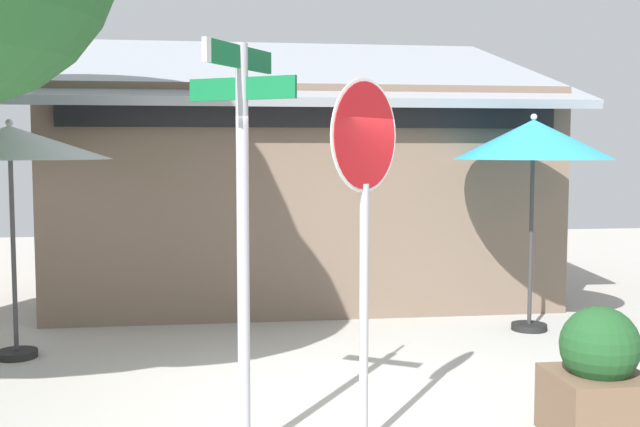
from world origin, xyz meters
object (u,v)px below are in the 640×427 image
(street_sign_post, at_px, (242,208))
(patio_umbrella_teal_center, at_px, (533,141))
(patio_umbrella_ivory_left, at_px, (10,145))
(sidewalk_planter, at_px, (599,379))
(stop_sign, at_px, (364,189))

(street_sign_post, xyz_separation_m, patio_umbrella_teal_center, (3.70, 3.55, 0.52))
(patio_umbrella_ivory_left, distance_m, sidewalk_planter, 6.25)
(street_sign_post, xyz_separation_m, stop_sign, (0.91, 0.07, 0.13))
(stop_sign, height_order, sidewalk_planter, stop_sign)
(patio_umbrella_teal_center, bearing_deg, street_sign_post, -136.18)
(patio_umbrella_ivory_left, xyz_separation_m, sidewalk_planter, (5.11, -3.09, -1.83))
(street_sign_post, xyz_separation_m, patio_umbrella_ivory_left, (-2.36, 3.07, 0.47))
(street_sign_post, height_order, patio_umbrella_teal_center, street_sign_post)
(street_sign_post, xyz_separation_m, sidewalk_planter, (2.75, -0.02, -1.36))
(street_sign_post, bearing_deg, stop_sign, 4.54)
(patio_umbrella_teal_center, bearing_deg, patio_umbrella_ivory_left, -175.45)
(street_sign_post, bearing_deg, sidewalk_planter, -0.49)
(patio_umbrella_ivory_left, bearing_deg, patio_umbrella_teal_center, 4.55)
(stop_sign, bearing_deg, street_sign_post, -175.46)
(stop_sign, bearing_deg, sidewalk_planter, -2.97)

